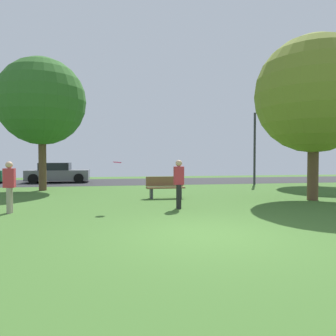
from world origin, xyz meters
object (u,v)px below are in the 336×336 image
maple_tree_far (314,104)px  park_bench (165,187)px  person_catcher (9,185)px  maple_tree_near (314,95)px  frisbee_disc (117,162)px  oak_tree_left (42,102)px  parked_car_grey (58,173)px  person_thrower (179,182)px  street_lamp_post (255,149)px

maple_tree_far → park_bench: size_ratio=4.58×
maple_tree_far → person_catcher: (-15.39, -7.57, -4.12)m
maple_tree_near → person_catcher: 11.58m
maple_tree_far → frisbee_disc: size_ratio=21.20×
oak_tree_left → parked_car_grey: 6.74m
maple_tree_near → maple_tree_far: 7.80m
oak_tree_left → person_thrower: (5.71, -7.05, -3.68)m
park_bench → maple_tree_near: bearing=164.4°
oak_tree_left → street_lamp_post: (12.37, 1.46, -2.32)m
person_catcher → parked_car_grey: bearing=92.9°
oak_tree_left → maple_tree_far: maple_tree_far is taller
frisbee_disc → street_lamp_post: bearing=44.4°
maple_tree_far → street_lamp_post: maple_tree_far is taller
oak_tree_left → person_catcher: (0.42, -7.01, -3.70)m
person_catcher → park_bench: 5.99m
maple_tree_far → park_bench: 12.06m
person_catcher → street_lamp_post: street_lamp_post is taller
maple_tree_near → maple_tree_far: maple_tree_far is taller
frisbee_disc → maple_tree_near: bearing=8.6°
oak_tree_left → maple_tree_far: (15.81, 0.56, 0.41)m
parked_car_grey → park_bench: bearing=-59.0°
person_catcher → person_thrower: bearing=-0.0°
maple_tree_near → street_lamp_post: maple_tree_near is taller
maple_tree_far → parked_car_grey: size_ratio=1.79×
person_thrower → frisbee_disc: (-2.02, 0.02, 0.66)m
person_catcher → frisbee_disc: 3.34m
maple_tree_far → parked_car_grey: bearing=162.9°
maple_tree_far → parked_car_grey: maple_tree_far is taller
frisbee_disc → parked_car_grey: size_ratio=0.08×
person_thrower → street_lamp_post: (6.66, 8.51, 1.36)m
frisbee_disc → maple_tree_far: bearing=32.1°
oak_tree_left → park_bench: size_ratio=4.26×
maple_tree_far → person_catcher: 17.63m
person_thrower → frisbee_disc: bearing=-0.0°
maple_tree_near → person_catcher: size_ratio=4.12×
maple_tree_near → oak_tree_left: bearing=152.9°
person_thrower → parked_car_grey: (-5.81, 12.51, -0.27)m
oak_tree_left → maple_tree_far: bearing=2.0°
maple_tree_near → person_catcher: maple_tree_near is taller
maple_tree_far → frisbee_disc: maple_tree_far is taller
oak_tree_left → frisbee_disc: size_ratio=19.73×
parked_car_grey → park_bench: size_ratio=2.55×
street_lamp_post → person_thrower: bearing=-128.0°
parked_car_grey → oak_tree_left: bearing=-88.9°
maple_tree_far → person_catcher: bearing=-153.8°
park_bench → oak_tree_left: bearing=-36.6°
parked_car_grey → frisbee_disc: bearing=-73.1°
person_catcher → parked_car_grey: 12.48m
maple_tree_near → oak_tree_left: oak_tree_left is taller
maple_tree_far → street_lamp_post: (-3.44, 0.90, -2.73)m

